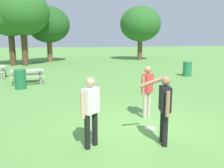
{
  "coord_description": "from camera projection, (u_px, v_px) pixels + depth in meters",
  "views": [
    {
      "loc": [
        -2.21,
        -6.26,
        2.49
      ],
      "look_at": [
        -0.61,
        1.28,
        1.0
      ],
      "focal_mm": 38.32,
      "sensor_mm": 36.0,
      "label": 1
    }
  ],
  "objects": [
    {
      "name": "tree_far_right",
      "position": [
        22.0,
        13.0,
        21.0
      ],
      "size": [
        4.7,
        4.7,
        6.69
      ],
      "color": "#4C3823",
      "rests_on": "ground"
    },
    {
      "name": "ground_plane",
      "position": [
        142.0,
        125.0,
        6.93
      ],
      "size": [
        120.0,
        120.0,
        0.0
      ],
      "primitive_type": "plane",
      "color": "#609947"
    },
    {
      "name": "tree_slender_mid",
      "position": [
        49.0,
        25.0,
        24.7
      ],
      "size": [
        4.37,
        4.37,
        5.69
      ],
      "color": "brown",
      "rests_on": "ground"
    },
    {
      "name": "tree_back_left",
      "position": [
        140.0,
        24.0,
        26.69
      ],
      "size": [
        4.55,
        4.55,
        5.95
      ],
      "color": "brown",
      "rests_on": "ground"
    },
    {
      "name": "person_bystander",
      "position": [
        164.0,
        105.0,
        5.53
      ],
      "size": [
        0.65,
        0.71,
        1.64
      ],
      "color": "black",
      "rests_on": "ground"
    },
    {
      "name": "person_thrower",
      "position": [
        91.0,
        108.0,
        5.39
      ],
      "size": [
        0.48,
        0.43,
        1.64
      ],
      "color": "black",
      "rests_on": "ground"
    },
    {
      "name": "person_catcher",
      "position": [
        147.0,
        88.0,
        7.46
      ],
      "size": [
        0.48,
        0.43,
        1.64
      ],
      "color": "#B7AD93",
      "rests_on": "ground"
    },
    {
      "name": "trash_can_further_along",
      "position": [
        187.0,
        69.0,
        15.73
      ],
      "size": [
        0.59,
        0.59,
        0.96
      ],
      "color": "#237047",
      "rests_on": "ground"
    },
    {
      "name": "tree_broad_center",
      "position": [
        10.0,
        16.0,
        21.08
      ],
      "size": [
        4.14,
        4.14,
        6.15
      ],
      "color": "#4C3823",
      "rests_on": "ground"
    },
    {
      "name": "trash_can_beside_table",
      "position": [
        20.0,
        79.0,
        11.79
      ],
      "size": [
        0.59,
        0.59,
        0.96
      ],
      "color": "#1E663D",
      "rests_on": "ground"
    },
    {
      "name": "frisbee",
      "position": [
        150.0,
        128.0,
        6.66
      ],
      "size": [
        0.27,
        0.27,
        0.03
      ],
      "primitive_type": "cylinder",
      "color": "white",
      "rests_on": "ground"
    },
    {
      "name": "picnic_table_near",
      "position": [
        28.0,
        73.0,
        13.17
      ],
      "size": [
        1.88,
        1.65,
        0.77
      ],
      "color": "#B2ADA3",
      "rests_on": "ground"
    }
  ]
}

